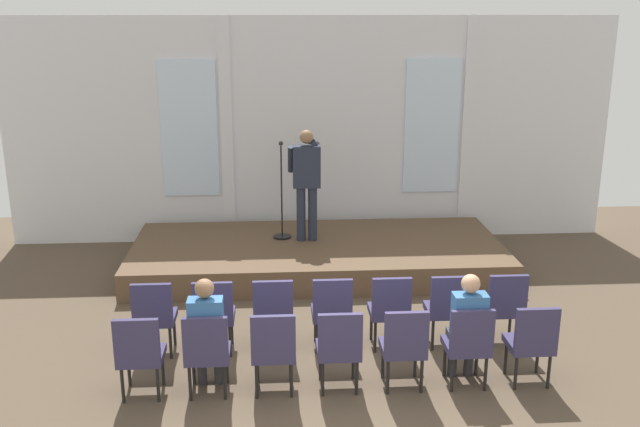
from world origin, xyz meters
name	(u,v)px	position (x,y,z in m)	size (l,w,h in m)	color
ground_plane	(340,399)	(0.00, 0.00, 0.00)	(14.17, 14.17, 0.00)	brown
rear_partition	(313,131)	(0.02, 5.45, 1.91)	(10.29, 0.14, 3.82)	silver
stage_platform	(317,255)	(0.00, 3.91, 0.21)	(5.71, 2.48, 0.41)	brown
speaker	(306,177)	(-0.16, 4.08, 1.43)	(0.50, 0.69, 1.75)	#232838
mic_stand	(282,217)	(-0.54, 4.22, 0.75)	(0.28, 0.28, 1.55)	black
chair_r0_c0	(154,313)	(-2.06, 1.11, 0.53)	(0.46, 0.44, 0.94)	black
chair_r0_c1	(214,312)	(-1.37, 1.11, 0.53)	(0.46, 0.44, 0.94)	black
chair_r0_c2	(273,310)	(-0.69, 1.11, 0.53)	(0.46, 0.44, 0.94)	black
chair_r0_c3	(332,308)	(0.00, 1.11, 0.53)	(0.46, 0.44, 0.94)	black
chair_r0_c4	(390,307)	(0.69, 1.11, 0.53)	(0.46, 0.44, 0.94)	black
chair_r0_c5	(447,305)	(1.37, 1.11, 0.53)	(0.46, 0.44, 0.94)	black
chair_r0_c6	(504,304)	(2.06, 1.11, 0.53)	(0.46, 0.44, 0.94)	black
chair_r1_c0	(140,351)	(-2.06, 0.16, 0.53)	(0.46, 0.44, 0.94)	black
chair_r1_c1	(207,349)	(-1.37, 0.16, 0.53)	(0.46, 0.44, 0.94)	black
audience_r1_c1	(207,329)	(-1.37, 0.25, 0.72)	(0.36, 0.39, 1.29)	#2D2D33
chair_r1_c2	(273,347)	(-0.69, 0.16, 0.53)	(0.46, 0.44, 0.94)	black
chair_r1_c3	(339,345)	(0.00, 0.16, 0.53)	(0.46, 0.44, 0.94)	black
chair_r1_c4	(404,343)	(0.69, 0.16, 0.53)	(0.46, 0.44, 0.94)	black
chair_r1_c5	(468,341)	(1.37, 0.16, 0.53)	(0.46, 0.44, 0.94)	black
audience_r1_c5	(467,323)	(1.37, 0.25, 0.71)	(0.36, 0.39, 1.27)	#2D2D33
chair_r1_c6	(532,340)	(2.06, 0.16, 0.53)	(0.46, 0.44, 0.94)	black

